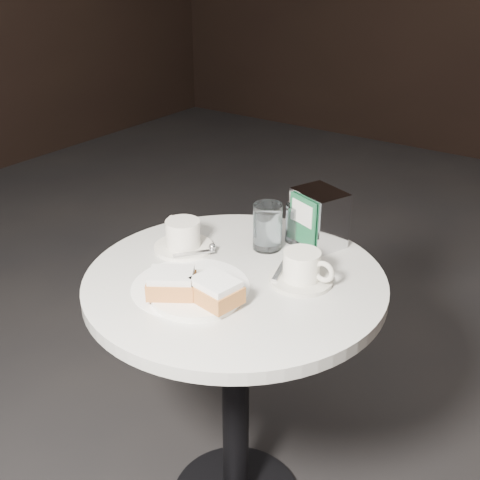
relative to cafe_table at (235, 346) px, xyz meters
name	(u,v)px	position (x,y,z in m)	size (l,w,h in m)	color
cafe_table	(235,346)	(0.00, 0.00, 0.00)	(0.70, 0.70, 0.74)	black
sugar_spill	(191,286)	(-0.05, -0.10, 0.20)	(0.27, 0.27, 0.00)	white
beignet_plate	(195,290)	(-0.01, -0.14, 0.22)	(0.25, 0.25, 0.07)	white
coffee_cup_left	(183,237)	(-0.19, 0.04, 0.23)	(0.19, 0.19, 0.08)	white
coffee_cup_right	(302,269)	(0.14, 0.07, 0.23)	(0.16, 0.15, 0.08)	beige
water_glass_left	(267,227)	(-0.02, 0.16, 0.26)	(0.08, 0.08, 0.12)	white
water_glass_right	(298,223)	(0.02, 0.24, 0.25)	(0.08, 0.08, 0.10)	silver
napkin_dispenser	(318,218)	(0.07, 0.26, 0.27)	(0.15, 0.14, 0.14)	silver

